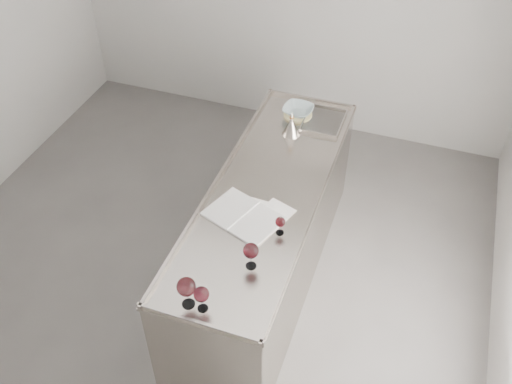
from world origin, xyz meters
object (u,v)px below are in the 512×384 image
(counter, at_px, (266,235))
(wine_glass_right, at_px, (251,251))
(wine_glass_middle, at_px, (201,295))
(wine_glass_left, at_px, (186,287))
(ceramic_bowl, at_px, (298,110))
(wine_glass_small, at_px, (280,222))
(wine_funnel, at_px, (291,128))
(notebook, at_px, (243,216))

(counter, relative_size, wine_glass_right, 12.74)
(wine_glass_middle, bearing_deg, wine_glass_left, 180.00)
(wine_glass_left, relative_size, ceramic_bowl, 0.90)
(wine_glass_middle, height_order, ceramic_bowl, wine_glass_middle)
(wine_glass_left, distance_m, wine_glass_small, 0.79)
(wine_glass_middle, bearing_deg, wine_glass_right, 68.29)
(wine_glass_middle, distance_m, wine_funnel, 1.76)
(counter, bearing_deg, ceramic_bowl, 92.93)
(counter, distance_m, notebook, 0.57)
(counter, xyz_separation_m, ceramic_bowl, (-0.05, 0.94, 0.52))
(ceramic_bowl, bearing_deg, wine_glass_middle, -89.37)
(wine_glass_middle, height_order, wine_funnel, wine_funnel)
(wine_glass_left, bearing_deg, wine_glass_middle, -0.00)
(ceramic_bowl, bearing_deg, counter, -87.07)
(wine_glass_left, relative_size, notebook, 0.38)
(wine_glass_left, height_order, wine_glass_small, wine_glass_left)
(wine_glass_middle, relative_size, wine_glass_small, 1.31)
(wine_glass_right, bearing_deg, ceramic_bowl, 96.17)
(wine_glass_middle, height_order, wine_glass_small, wine_glass_middle)
(counter, bearing_deg, wine_glass_right, -79.48)
(wine_glass_left, bearing_deg, wine_funnel, 87.14)
(wine_glass_small, distance_m, wine_funnel, 1.07)
(wine_glass_right, distance_m, ceramic_bowl, 1.65)
(wine_glass_left, bearing_deg, wine_glass_right, 57.79)
(wine_glass_small, distance_m, notebook, 0.29)
(counter, xyz_separation_m, wine_funnel, (-0.03, 0.68, 0.53))
(counter, xyz_separation_m, notebook, (-0.06, -0.31, 0.48))
(wine_glass_right, bearing_deg, wine_funnel, 96.51)
(wine_glass_right, height_order, ceramic_bowl, wine_glass_right)
(wine_glass_middle, xyz_separation_m, wine_funnel, (-0.00, 1.76, -0.06))
(notebook, bearing_deg, wine_glass_middle, -67.27)
(notebook, distance_m, ceramic_bowl, 1.25)
(wine_glass_small, bearing_deg, counter, 119.91)
(wine_glass_middle, distance_m, notebook, 0.78)
(counter, height_order, wine_glass_small, wine_glass_small)
(wine_glass_right, bearing_deg, wine_glass_small, 75.76)
(wine_glass_left, height_order, wine_glass_right, wine_glass_left)
(wine_glass_small, relative_size, ceramic_bowl, 0.56)
(notebook, height_order, ceramic_bowl, ceramic_bowl)
(notebook, bearing_deg, ceramic_bowl, 109.32)
(wine_glass_middle, xyz_separation_m, notebook, (-0.04, 0.77, -0.12))
(counter, distance_m, wine_funnel, 0.86)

